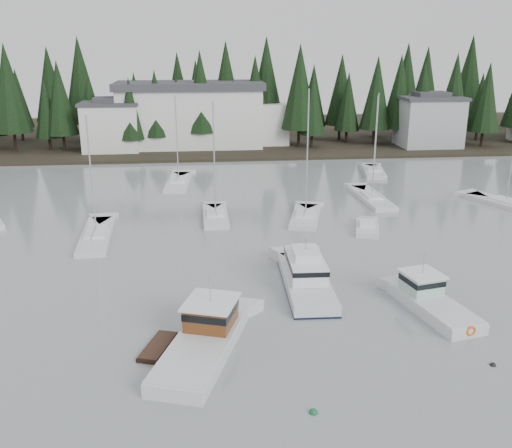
{
  "coord_description": "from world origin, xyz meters",
  "views": [
    {
      "loc": [
        -3.84,
        -17.55,
        17.83
      ],
      "look_at": [
        1.04,
        30.08,
        2.5
      ],
      "focal_mm": 40.0,
      "sensor_mm": 36.0,
      "label": 1
    }
  ],
  "objects_px": {
    "lobster_boat_teal": "(430,303)",
    "sailboat_9": "(97,237)",
    "house_west": "(111,125)",
    "sailboat_7": "(216,218)",
    "house_east_a": "(429,120)",
    "lobster_boat_brown": "(202,341)",
    "sailboat_11": "(179,184)",
    "sailboat_2": "(372,199)",
    "sailboat_6": "(306,218)",
    "cabin_cruiser_center": "(306,279)",
    "runabout_1": "(367,229)",
    "harbor_inn": "(202,115)",
    "sailboat_8": "(506,205)",
    "sailboat_5": "(374,173)"
  },
  "relations": [
    {
      "from": "sailboat_11",
      "to": "runabout_1",
      "type": "distance_m",
      "value": 28.68
    },
    {
      "from": "sailboat_2",
      "to": "cabin_cruiser_center",
      "type": "bearing_deg",
      "value": 150.69
    },
    {
      "from": "sailboat_8",
      "to": "harbor_inn",
      "type": "bearing_deg",
      "value": 15.47
    },
    {
      "from": "cabin_cruiser_center",
      "to": "lobster_boat_teal",
      "type": "height_order",
      "value": "cabin_cruiser_center"
    },
    {
      "from": "house_east_a",
      "to": "sailboat_9",
      "type": "xyz_separation_m",
      "value": [
        -49.72,
        -42.97,
        -4.85
      ]
    },
    {
      "from": "house_east_a",
      "to": "sailboat_9",
      "type": "relative_size",
      "value": 0.87
    },
    {
      "from": "house_east_a",
      "to": "harbor_inn",
      "type": "distance_m",
      "value": 39.21
    },
    {
      "from": "sailboat_5",
      "to": "sailboat_6",
      "type": "xyz_separation_m",
      "value": [
        -13.75,
        -20.68,
        0.02
      ]
    },
    {
      "from": "sailboat_5",
      "to": "lobster_boat_teal",
      "type": "bearing_deg",
      "value": 178.74
    },
    {
      "from": "lobster_boat_teal",
      "to": "sailboat_6",
      "type": "xyz_separation_m",
      "value": [
        -4.69,
        21.98,
        -0.44
      ]
    },
    {
      "from": "house_east_a",
      "to": "sailboat_9",
      "type": "height_order",
      "value": "sailboat_9"
    },
    {
      "from": "lobster_boat_teal",
      "to": "sailboat_9",
      "type": "height_order",
      "value": "sailboat_9"
    },
    {
      "from": "house_west",
      "to": "sailboat_9",
      "type": "distance_m",
      "value": 44.42
    },
    {
      "from": "lobster_boat_brown",
      "to": "lobster_boat_teal",
      "type": "relative_size",
      "value": 1.27
    },
    {
      "from": "sailboat_8",
      "to": "cabin_cruiser_center",
      "type": "bearing_deg",
      "value": 102.14
    },
    {
      "from": "cabin_cruiser_center",
      "to": "sailboat_2",
      "type": "bearing_deg",
      "value": -25.52
    },
    {
      "from": "house_west",
      "to": "lobster_boat_teal",
      "type": "distance_m",
      "value": 68.86
    },
    {
      "from": "house_west",
      "to": "sailboat_8",
      "type": "height_order",
      "value": "sailboat_8"
    },
    {
      "from": "sailboat_8",
      "to": "house_east_a",
      "type": "bearing_deg",
      "value": -32.37
    },
    {
      "from": "house_west",
      "to": "lobster_boat_brown",
      "type": "distance_m",
      "value": 67.38
    },
    {
      "from": "sailboat_6",
      "to": "house_east_a",
      "type": "bearing_deg",
      "value": -21.65
    },
    {
      "from": "sailboat_9",
      "to": "sailboat_2",
      "type": "bearing_deg",
      "value": -73.48
    },
    {
      "from": "sailboat_7",
      "to": "sailboat_2",
      "type": "bearing_deg",
      "value": -73.62
    },
    {
      "from": "house_west",
      "to": "sailboat_7",
      "type": "relative_size",
      "value": 0.75
    },
    {
      "from": "lobster_boat_brown",
      "to": "sailboat_9",
      "type": "height_order",
      "value": "sailboat_9"
    },
    {
      "from": "lobster_boat_brown",
      "to": "cabin_cruiser_center",
      "type": "xyz_separation_m",
      "value": [
        7.95,
        8.6,
        0.11
      ]
    },
    {
      "from": "house_west",
      "to": "sailboat_7",
      "type": "bearing_deg",
      "value": -67.87
    },
    {
      "from": "sailboat_2",
      "to": "sailboat_5",
      "type": "height_order",
      "value": "sailboat_2"
    },
    {
      "from": "harbor_inn",
      "to": "runabout_1",
      "type": "bearing_deg",
      "value": -71.9
    },
    {
      "from": "house_west",
      "to": "house_east_a",
      "type": "bearing_deg",
      "value": -1.06
    },
    {
      "from": "harbor_inn",
      "to": "sailboat_8",
      "type": "xyz_separation_m",
      "value": [
        33.87,
        -40.58,
        -5.72
      ]
    },
    {
      "from": "harbor_inn",
      "to": "sailboat_9",
      "type": "bearing_deg",
      "value": -102.82
    },
    {
      "from": "sailboat_2",
      "to": "sailboat_9",
      "type": "distance_m",
      "value": 31.98
    },
    {
      "from": "sailboat_8",
      "to": "sailboat_9",
      "type": "distance_m",
      "value": 45.14
    },
    {
      "from": "sailboat_5",
      "to": "sailboat_9",
      "type": "height_order",
      "value": "sailboat_9"
    },
    {
      "from": "cabin_cruiser_center",
      "to": "lobster_boat_teal",
      "type": "relative_size",
      "value": 1.27
    },
    {
      "from": "harbor_inn",
      "to": "runabout_1",
      "type": "distance_m",
      "value": 50.44
    },
    {
      "from": "sailboat_7",
      "to": "sailboat_11",
      "type": "relative_size",
      "value": 1.06
    },
    {
      "from": "sailboat_2",
      "to": "runabout_1",
      "type": "bearing_deg",
      "value": 159.15
    },
    {
      "from": "house_west",
      "to": "sailboat_6",
      "type": "height_order",
      "value": "sailboat_6"
    },
    {
      "from": "house_west",
      "to": "sailboat_11",
      "type": "relative_size",
      "value": 0.79
    },
    {
      "from": "cabin_cruiser_center",
      "to": "sailboat_9",
      "type": "relative_size",
      "value": 0.86
    },
    {
      "from": "sailboat_11",
      "to": "sailboat_6",
      "type": "bearing_deg",
      "value": -137.08
    },
    {
      "from": "lobster_boat_teal",
      "to": "sailboat_8",
      "type": "relative_size",
      "value": 0.74
    },
    {
      "from": "sailboat_5",
      "to": "sailboat_7",
      "type": "relative_size",
      "value": 0.92
    },
    {
      "from": "sailboat_5",
      "to": "sailboat_6",
      "type": "height_order",
      "value": "sailboat_6"
    },
    {
      "from": "harbor_inn",
      "to": "sailboat_5",
      "type": "distance_m",
      "value": 33.38
    },
    {
      "from": "lobster_boat_brown",
      "to": "cabin_cruiser_center",
      "type": "bearing_deg",
      "value": -24.14
    },
    {
      "from": "cabin_cruiser_center",
      "to": "sailboat_11",
      "type": "bearing_deg",
      "value": 18.98
    },
    {
      "from": "cabin_cruiser_center",
      "to": "runabout_1",
      "type": "bearing_deg",
      "value": -31.9
    }
  ]
}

